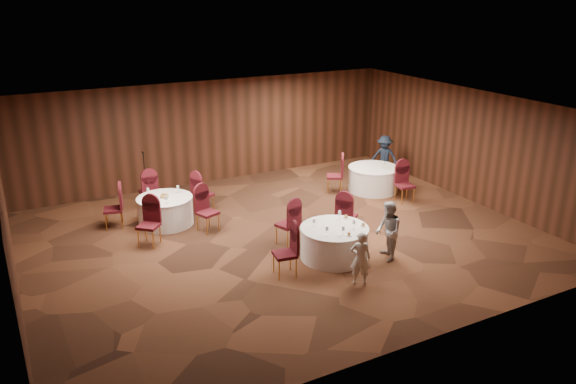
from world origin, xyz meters
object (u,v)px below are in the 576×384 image
table_right (373,179)px  woman_a (360,258)px  table_left (165,211)px  table_main (334,242)px  mic_stand (146,190)px  woman_b (388,231)px  man_c (384,157)px

table_right → woman_a: 5.90m
table_left → woman_a: woman_a is taller
table_main → mic_stand: bearing=118.8°
woman_b → man_c: size_ratio=0.99×
table_right → woman_b: 4.67m
table_right → woman_b: bearing=-122.1°
mic_stand → table_right: bearing=-17.3°
woman_b → table_left: bearing=-118.1°
table_left → woman_b: bearing=-48.3°
woman_a → woman_b: 1.38m
mic_stand → woman_a: 7.15m
table_main → table_right: bearing=43.5°
table_right → woman_a: woman_a is taller
table_main → table_left: size_ratio=1.08×
table_right → mic_stand: (-6.41, 1.99, 0.08)m
woman_a → table_main: bearing=-67.9°
table_main → mic_stand: 6.06m
table_main → mic_stand: mic_stand is taller
mic_stand → man_c: size_ratio=1.12×
table_left → table_right: (6.33, -0.38, 0.00)m
table_main → woman_b: size_ratio=1.13×
table_left → table_main: bearing=-52.5°
table_main → mic_stand: (-2.92, 5.31, 0.08)m
mic_stand → man_c: mic_stand is taller
woman_a → man_c: size_ratio=0.84×
table_right → man_c: (1.06, 0.88, 0.32)m
table_right → woman_a: size_ratio=1.31×
table_left → man_c: bearing=3.9°
mic_stand → woman_b: size_ratio=1.14×
woman_a → woman_b: woman_b is taller
table_left → woman_a: (2.66, -5.00, 0.21)m
woman_a → woman_b: bearing=-121.0°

